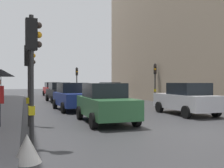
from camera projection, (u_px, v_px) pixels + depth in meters
name	position (u px, v px, depth m)	size (l,w,h in m)	color
ground_plane	(193.00, 134.00, 9.15)	(120.00, 120.00, 0.00)	#38383A
building_facade_right	(208.00, 35.00, 25.86)	(12.00, 24.83, 13.00)	gray
traffic_light_mid_street	(155.00, 75.00, 23.15)	(0.34, 0.45, 3.44)	#2D2D2D
traffic_light_near_right	(30.00, 69.00, 10.62)	(0.44, 0.37, 3.40)	#2D2D2D
traffic_light_far_median	(77.00, 77.00, 30.15)	(0.24, 0.43, 3.50)	#2D2D2D
traffic_light_near_left	(32.00, 57.00, 7.00)	(0.44, 0.26, 3.61)	#2D2D2D
car_blue_van	(73.00, 96.00, 16.66)	(2.25, 4.32, 1.76)	navy
car_silver_hatchback	(186.00, 99.00, 14.39)	(2.04, 4.21, 1.76)	#BCBCC1
car_red_sedan	(52.00, 89.00, 33.23)	(2.26, 4.32, 1.76)	red
car_dark_suv	(60.00, 92.00, 23.65)	(2.27, 4.33, 1.76)	black
car_white_compact	(109.00, 91.00, 27.06)	(2.17, 4.28, 1.76)	silver
car_green_estate	(105.00, 103.00, 11.64)	(2.04, 4.21, 1.76)	#2D6038
pedestrian_with_umbrella	(0.00, 81.00, 9.73)	(1.00, 1.00, 2.14)	black
warning_sign_triangle	(27.00, 148.00, 5.85)	(0.64, 0.64, 0.65)	silver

